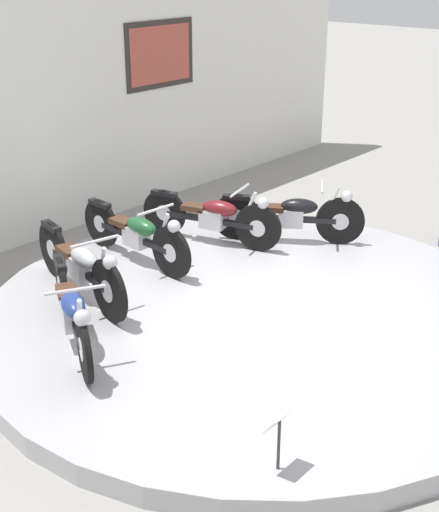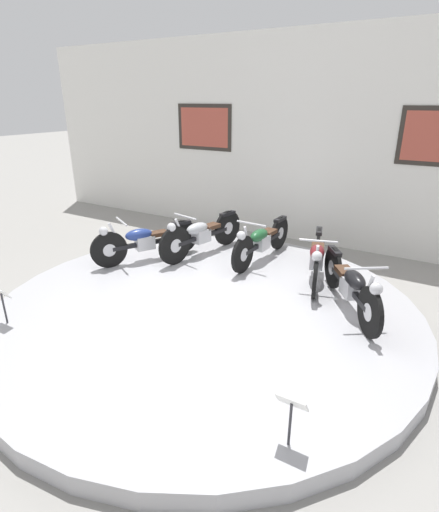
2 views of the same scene
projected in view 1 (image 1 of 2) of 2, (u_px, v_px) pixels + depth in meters
The scene contains 9 objects.
ground_plane at pixel (255, 325), 7.74m from camera, with size 60.00×60.00×0.00m, color gray.
display_platform at pixel (255, 316), 7.70m from camera, with size 5.87×5.87×0.21m, color #ADADB2.
back_wall at pixel (23, 89), 9.28m from camera, with size 14.00×0.22×4.14m.
motorcycle_blue at pixel (72, 311), 6.78m from camera, with size 1.01×1.75×0.79m.
motorcycle_silver at pixel (81, 265), 7.70m from camera, with size 0.60×1.99×0.81m.
motorcycle_green at pixel (136, 233), 8.62m from camera, with size 0.54×1.98×0.79m.
motorcycle_maroon at pixel (213, 215), 9.19m from camera, with size 0.67×1.91×0.79m.
motorcycle_black at pixel (291, 214), 9.23m from camera, with size 1.15×1.67×0.79m.
info_placard_front_left at pixel (279, 428), 5.14m from camera, with size 0.26×0.11×0.51m.
Camera 1 is at (-5.37, -4.19, 3.76)m, focal length 50.00 mm.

